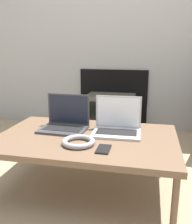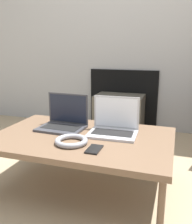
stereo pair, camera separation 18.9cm
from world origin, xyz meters
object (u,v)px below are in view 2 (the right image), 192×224
(headphones, at_px, (71,141))
(phone, at_px, (94,149))
(laptop_right, at_px, (114,125))
(tv, at_px, (119,114))
(laptop_left, at_px, (64,121))

(headphones, xyz_separation_m, phone, (0.16, -0.05, -0.01))
(laptop_right, relative_size, tv, 0.61)
(laptop_left, height_order, laptop_right, same)
(laptop_left, relative_size, laptop_right, 1.00)
(laptop_right, bearing_deg, headphones, -128.40)
(headphones, height_order, tv, tv)
(laptop_right, bearing_deg, phone, -98.25)
(laptop_right, relative_size, headphones, 1.62)
(laptop_right, xyz_separation_m, tv, (-0.23, 1.14, -0.22))
(headphones, bearing_deg, tv, 91.18)
(headphones, relative_size, phone, 1.52)
(laptop_left, bearing_deg, laptop_right, 2.48)
(laptop_left, height_order, headphones, laptop_left)
(headphones, bearing_deg, phone, -16.66)
(laptop_right, height_order, phone, laptop_right)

